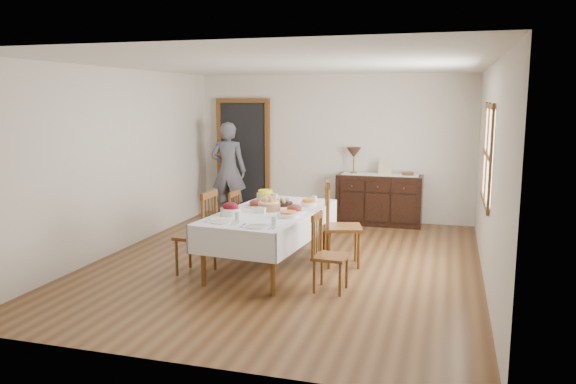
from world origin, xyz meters
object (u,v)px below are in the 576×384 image
(chair_left_near, at_px, (199,232))
(sideboard, at_px, (379,200))
(dining_table, at_px, (270,218))
(chair_right_far, at_px, (339,223))
(chair_right_near, at_px, (327,252))
(person, at_px, (228,167))
(chair_left_far, at_px, (227,222))
(table_lamp, at_px, (354,153))

(chair_left_near, bearing_deg, sideboard, 153.25)
(dining_table, bearing_deg, chair_right_far, 31.47)
(chair_left_near, distance_m, chair_right_far, 1.81)
(chair_right_near, bearing_deg, person, 41.49)
(chair_left_near, height_order, chair_right_far, chair_right_far)
(dining_table, height_order, person, person)
(chair_left_near, relative_size, person, 0.56)
(chair_left_far, height_order, chair_right_near, chair_left_far)
(chair_left_far, height_order, table_lamp, table_lamp)
(chair_left_near, xyz_separation_m, table_lamp, (1.35, 3.45, 0.70))
(table_lamp, bearing_deg, person, -172.57)
(chair_left_near, xyz_separation_m, chair_right_far, (1.60, 0.83, 0.04))
(chair_left_near, bearing_deg, dining_table, 120.36)
(chair_right_near, distance_m, table_lamp, 3.73)
(chair_left_far, height_order, person, person)
(chair_right_near, bearing_deg, sideboard, 1.81)
(sideboard, bearing_deg, chair_left_far, -126.23)
(table_lamp, bearing_deg, chair_left_near, -111.33)
(chair_right_near, bearing_deg, chair_left_far, 60.68)
(chair_left_far, height_order, sideboard, chair_left_far)
(chair_right_near, xyz_separation_m, sideboard, (0.14, 3.60, -0.01))
(dining_table, xyz_separation_m, chair_right_near, (0.88, -0.62, -0.21))
(chair_left_far, bearing_deg, person, -156.89)
(chair_left_far, bearing_deg, sideboard, 145.52)
(chair_left_far, relative_size, table_lamp, 1.97)
(chair_left_far, xyz_separation_m, table_lamp, (1.36, 2.52, 0.77))
(chair_left_near, xyz_separation_m, chair_right_near, (1.67, -0.19, -0.08))
(person, bearing_deg, table_lamp, -178.31)
(chair_right_near, distance_m, person, 4.24)
(chair_right_far, distance_m, person, 3.42)
(chair_right_far, height_order, person, person)
(sideboard, bearing_deg, table_lamp, 175.99)
(chair_left_near, relative_size, chair_right_far, 0.93)
(dining_table, xyz_separation_m, sideboard, (1.03, 2.98, -0.23))
(chair_right_far, bearing_deg, sideboard, -19.55)
(chair_right_near, height_order, table_lamp, table_lamp)
(chair_right_near, bearing_deg, dining_table, 58.89)
(chair_left_far, distance_m, chair_right_far, 1.62)
(person, height_order, table_lamp, person)
(chair_left_near, height_order, chair_left_far, chair_left_near)
(chair_right_far, bearing_deg, chair_left_near, 102.64)
(person, bearing_deg, sideboard, 179.75)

